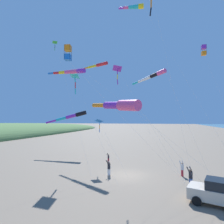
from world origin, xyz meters
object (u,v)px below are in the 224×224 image
Objects in this scene: person_child_green_jacket at (182,168)px; kite_box_long_streamer_left at (204,50)px; kite_delta_black_fish_shape at (118,69)px; person_child_grey_jacket at (191,176)px; kite_delta_white_trailing at (75,76)px; kite_windsock_orange_high_right at (135,7)px; person_adult_flyer at (109,167)px; kite_delta_magenta_far_left at (99,121)px; kite_box_purple_drifting at (68,53)px; kite_windsock_small_distant at (120,105)px; parked_car at (222,193)px; kite_windsock_rainbow_low_near at (97,65)px; person_bystander_far at (108,157)px; kite_windsock_checkered_midright at (72,116)px; kite_delta_green_low_center at (55,43)px; kite_windsock_blue_topmost at (152,76)px; kite_windsock_yellow_midlevel at (71,72)px.

person_child_green_jacket is 16.49m from kite_box_long_streamer_left.
person_child_grey_jacket is at bearing -13.99° from kite_delta_black_fish_shape.
kite_delta_white_trailing reaches higher than kite_delta_black_fish_shape.
person_child_grey_jacket is 20.27m from kite_windsock_orange_high_right.
kite_delta_black_fish_shape reaches higher than person_child_green_jacket.
kite_delta_magenta_far_left is (-2.43, 3.28, 5.11)m from person_adult_flyer.
kite_box_purple_drifting is (-9.81, -5.48, 10.77)m from person_child_grey_jacket.
person_child_green_jacket is 11.51m from kite_windsock_small_distant.
kite_delta_black_fish_shape is at bearing 149.62° from parked_car.
kite_windsock_rainbow_low_near reaches higher than person_child_grey_jacket.
kite_delta_white_trailing is 7.45m from kite_delta_magenta_far_left.
kite_windsock_orange_high_right is at bearing -13.00° from kite_delta_magenta_far_left.
kite_delta_magenta_far_left is at bearing -95.25° from person_bystander_far.
kite_windsock_small_distant is at bearing -88.64° from kite_windsock_orange_high_right.
kite_delta_white_trailing reaches higher than kite_delta_magenta_far_left.
person_adult_flyer is at bearing -137.42° from kite_delta_black_fish_shape.
parked_car is at bearing -32.32° from kite_delta_magenta_far_left.
kite_windsock_checkered_midright reaches higher than person_bystander_far.
kite_delta_white_trailing is (-14.58, 4.53, 11.49)m from person_child_grey_jacket.
kite_delta_green_low_center is 19.00m from kite_windsock_blue_topmost.
person_child_green_jacket is 0.26× the size of kite_delta_magenta_far_left.
person_bystander_far is 0.10× the size of kite_box_purple_drifting.
kite_delta_black_fish_shape reaches higher than kite_delta_magenta_far_left.
person_adult_flyer is 12.75m from kite_box_purple_drifting.
parked_car is 0.73× the size of kite_delta_magenta_far_left.
kite_windsock_small_distant is at bearing -138.14° from person_child_grey_jacket.
person_child_green_jacket is at bearing -0.48° from kite_windsock_orange_high_right.
kite_windsock_orange_high_right is (-7.46, 6.76, 19.21)m from parked_car.
person_adult_flyer is 20.39m from kite_box_long_streamer_left.
kite_delta_black_fish_shape is at bearing 47.38° from kite_windsock_yellow_midlevel.
kite_box_long_streamer_left reaches higher than kite_windsock_small_distant.
kite_delta_magenta_far_left is (-0.28, -3.08, 5.36)m from person_bystander_far.
kite_delta_white_trailing is 1.04× the size of kite_box_purple_drifting.
person_adult_flyer is 0.09× the size of kite_windsock_yellow_midlevel.
kite_windsock_rainbow_low_near is at bearing 3.08° from kite_windsock_checkered_midright.
kite_delta_green_low_center is (-18.63, 3.19, 17.62)m from person_child_green_jacket.
person_adult_flyer is 21.29m from kite_delta_green_low_center.
kite_windsock_yellow_midlevel is 1.28× the size of kite_windsock_checkered_midright.
kite_delta_green_low_center is (-19.16, 6.35, 17.54)m from person_child_grey_jacket.
kite_windsock_rainbow_low_near is at bearing 114.31° from kite_delta_magenta_far_left.
person_adult_flyer is 0.14× the size of kite_delta_black_fish_shape.
person_adult_flyer is 6.54m from kite_delta_magenta_far_left.
kite_delta_green_low_center is at bearing 161.67° from person_child_grey_jacket.
person_adult_flyer is at bearing 155.31° from parked_car.
person_child_grey_jacket is 12.90m from person_bystander_far.
kite_windsock_checkered_midright is at bearing 135.20° from person_adult_flyer.
kite_windsock_yellow_midlevel is at bearing -167.56° from kite_windsock_blue_topmost.
kite_box_long_streamer_left is 22.40m from kite_delta_green_low_center.
person_child_green_jacket is at bearing 99.66° from person_child_grey_jacket.
kite_windsock_rainbow_low_near is at bearing 135.91° from parked_car.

